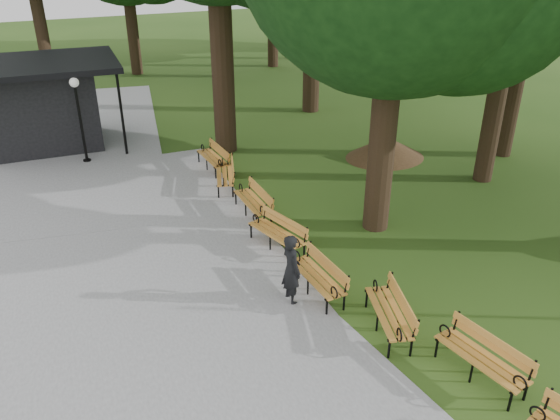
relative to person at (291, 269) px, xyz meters
name	(u,v)px	position (x,y,z in m)	size (l,w,h in m)	color
ground	(341,311)	(0.84, -0.79, -0.84)	(100.00, 100.00, 0.00)	#2A4B15
path	(129,282)	(-3.16, 2.21, -0.81)	(12.00, 38.00, 0.06)	gray
person	(291,269)	(0.00, 0.00, 0.00)	(0.61, 0.40, 1.68)	black
kiosk	(41,104)	(-4.18, 13.06, 0.77)	(5.14, 4.47, 3.22)	black
lamp_post	(77,102)	(-3.05, 10.55, 1.35)	(0.32, 0.32, 3.03)	black
dirt_mound	(386,147)	(6.91, 6.49, -0.44)	(2.48, 2.48, 0.80)	#47301C
bench_1	(481,359)	(2.12, -3.59, -0.40)	(1.90, 0.64, 0.88)	orange
bench_2	(388,313)	(1.37, -1.74, -0.40)	(1.90, 0.64, 0.88)	orange
bench_3	(317,277)	(0.65, 0.03, -0.40)	(1.90, 0.64, 0.88)	orange
bench_4	(277,233)	(0.66, 2.23, -0.40)	(1.90, 0.64, 0.88)	orange
bench_5	(253,202)	(0.79, 4.21, -0.40)	(1.90, 0.64, 0.88)	orange
bench_6	(225,175)	(0.71, 6.42, -0.40)	(1.90, 0.64, 0.88)	orange
bench_7	(213,158)	(0.83, 7.99, -0.40)	(1.90, 0.64, 0.88)	orange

